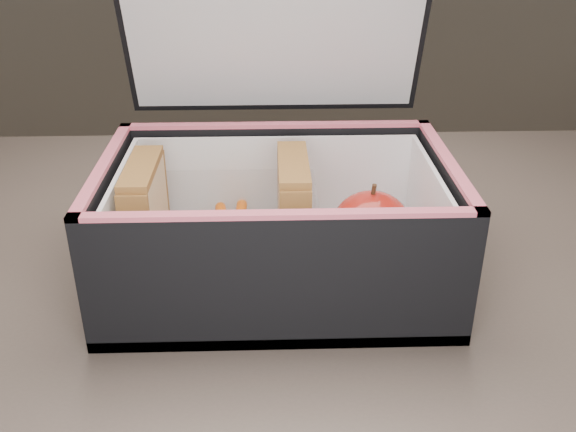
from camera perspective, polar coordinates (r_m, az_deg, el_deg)
name	(u,v)px	position (r m, az deg, el deg)	size (l,w,h in m)	color
kitchen_table	(282,345)	(0.69, -0.55, -11.41)	(1.20, 0.80, 0.75)	brown
lunch_bag	(277,215)	(0.60, -0.94, 0.13)	(0.32, 0.28, 0.31)	black
plastic_tub	(221,234)	(0.60, -5.98, -1.56)	(0.18, 0.13, 0.07)	white
sandwich_left	(146,217)	(0.60, -12.48, -0.12)	(0.03, 0.09, 0.11)	tan
sandwich_right	(293,214)	(0.59, 0.46, 0.16)	(0.03, 0.10, 0.11)	tan
carrot_sticks	(226,252)	(0.61, -5.53, -3.22)	(0.03, 0.15, 0.03)	orange
paper_napkin	(365,259)	(0.63, 6.84, -3.80)	(0.08, 0.08, 0.01)	white
red_apple	(371,227)	(0.60, 7.41, -1.01)	(0.09, 0.09, 0.08)	#9A170B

